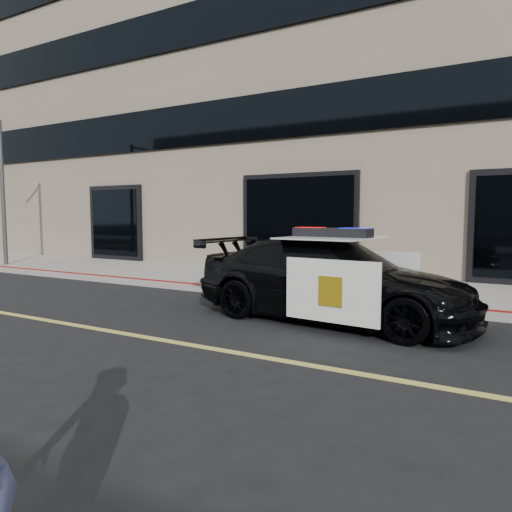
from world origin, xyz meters
The scene contains 6 objects.
ground centered at (0.00, 0.00, 0.00)m, with size 120.00×120.00×0.00m, color black.
sidewalk_n centered at (0.00, 5.25, 0.07)m, with size 60.00×3.50×0.15m, color gray.
building_n centered at (0.00, 10.50, 6.00)m, with size 60.00×7.00×12.00m, color #756856.
police_car centered at (1.65, 2.31, 0.68)m, with size 2.72×4.96×1.51m.
fire_hydrant centered at (-1.04, 4.38, 0.55)m, with size 0.39×0.54×0.85m.
street_light centered at (-9.87, 3.99, 2.64)m, with size 0.13×1.15×4.51m.
Camera 1 is at (4.15, -4.72, 1.70)m, focal length 32.00 mm.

